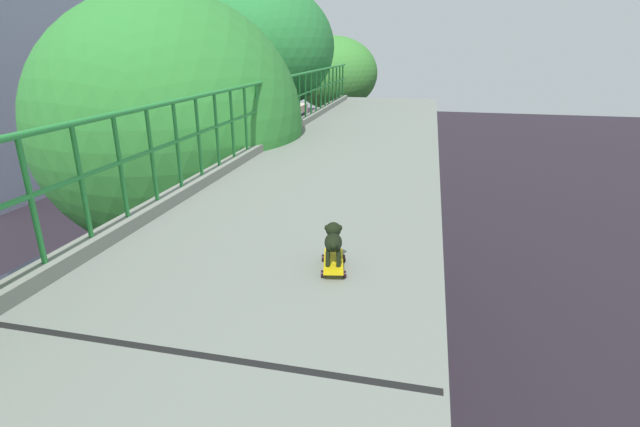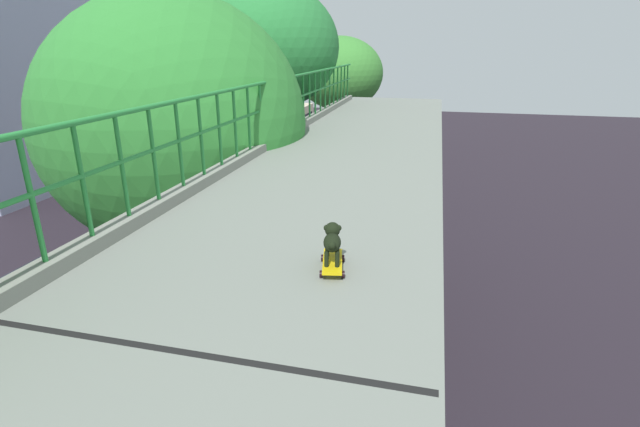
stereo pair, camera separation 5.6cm
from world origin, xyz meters
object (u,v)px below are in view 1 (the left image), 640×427
at_px(car_green_fourth, 35,294).
at_px(car_white_third, 80,372).
at_px(toy_skateboard, 333,262).
at_px(city_bus, 275,129).
at_px(car_blue_fifth, 202,256).
at_px(small_dog, 333,239).
at_px(car_yellow_cab_sixth, 162,215).
at_px(car_grey_seventh, 274,193).

bearing_deg(car_green_fourth, car_white_third, -36.11).
xyz_separation_m(car_white_third, toy_skateboard, (6.93, -4.16, 5.60)).
distance_m(car_white_third, car_green_fourth, 4.92).
bearing_deg(city_bus, car_blue_fifth, -79.29).
relative_size(car_green_fourth, small_dog, 11.35).
bearing_deg(car_yellow_cab_sixth, small_dog, -53.06).
xyz_separation_m(car_grey_seventh, toy_skateboard, (6.92, -18.82, 5.61)).
distance_m(car_green_fourth, small_dog, 14.23).
bearing_deg(car_blue_fifth, car_green_fourth, -136.99).
bearing_deg(car_grey_seventh, car_white_third, -90.04).
bearing_deg(toy_skateboard, car_blue_fifth, 123.32).
relative_size(car_blue_fifth, city_bus, 0.35).
bearing_deg(car_yellow_cab_sixth, car_white_third, -69.07).
relative_size(car_green_fourth, car_yellow_cab_sixth, 1.00).
height_order(car_white_third, toy_skateboard, toy_skateboard).
xyz_separation_m(car_blue_fifth, city_bus, (-3.85, 20.36, 1.13)).
bearing_deg(car_blue_fifth, city_bus, 100.71).
relative_size(car_white_third, car_blue_fifth, 1.15).
bearing_deg(city_bus, car_yellow_cab_sixth, -89.98).
bearing_deg(city_bus, car_green_fourth, -90.08).
distance_m(car_white_third, car_grey_seventh, 14.67).
relative_size(toy_skateboard, small_dog, 1.29).
relative_size(car_grey_seventh, toy_skateboard, 8.18).
bearing_deg(car_yellow_cab_sixth, car_green_fourth, -90.31).
height_order(car_green_fourth, small_dog, small_dog).
bearing_deg(car_green_fourth, car_grey_seventh, 71.27).
xyz_separation_m(car_white_third, car_yellow_cab_sixth, (-3.94, 10.30, -0.01)).
xyz_separation_m(car_grey_seventh, small_dog, (6.91, -18.81, 5.81)).
height_order(car_white_third, car_green_fourth, car_white_third).
relative_size(car_white_third, car_green_fourth, 1.04).
relative_size(car_yellow_cab_sixth, small_dog, 11.41).
relative_size(car_blue_fifth, car_yellow_cab_sixth, 0.90).
distance_m(car_green_fourth, toy_skateboard, 14.16).
distance_m(car_white_third, toy_skateboard, 9.83).
relative_size(car_green_fourth, car_blue_fifth, 1.10).
relative_size(car_yellow_cab_sixth, toy_skateboard, 8.81).
bearing_deg(car_yellow_cab_sixth, city_bus, 90.02).
bearing_deg(car_grey_seventh, car_blue_fifth, -90.74).
relative_size(car_grey_seventh, small_dog, 10.59).
bearing_deg(car_green_fourth, toy_skateboard, -32.91).
height_order(car_green_fourth, toy_skateboard, toy_skateboard).
height_order(car_white_third, car_blue_fifth, car_blue_fifth).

